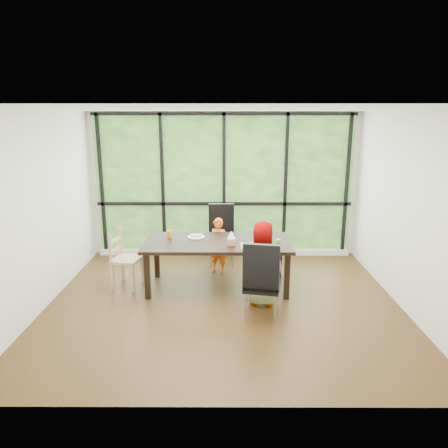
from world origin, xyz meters
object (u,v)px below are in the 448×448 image
(chair_window_leather, at_px, (222,235))
(child_toddler, at_px, (218,246))
(dining_table, at_px, (218,264))
(orange_cup, at_px, (170,234))
(plate_near, at_px, (260,246))
(plate_far, at_px, (196,237))
(chair_end_beech, at_px, (127,259))
(green_cup, at_px, (278,243))
(tissue_box, at_px, (231,241))
(child_older, at_px, (264,264))
(chair_interior_leather, at_px, (262,279))

(chair_window_leather, bearing_deg, child_toddler, -99.06)
(dining_table, xyz_separation_m, orange_cup, (-0.76, 0.21, 0.43))
(orange_cup, bearing_deg, plate_near, -17.73)
(chair_window_leather, bearing_deg, plate_near, -67.72)
(child_toddler, bearing_deg, dining_table, -68.61)
(plate_far, bearing_deg, chair_end_beech, -169.67)
(plate_far, bearing_deg, green_cup, -22.71)
(chair_window_leather, distance_m, child_toddler, 0.42)
(plate_far, relative_size, green_cup, 2.16)
(chair_end_beech, bearing_deg, tissue_box, -85.11)
(chair_end_beech, relative_size, child_toddler, 0.94)
(green_cup, bearing_deg, dining_table, 161.33)
(child_older, xyz_separation_m, plate_far, (-1.00, 0.81, 0.15))
(plate_far, relative_size, plate_near, 1.24)
(child_older, distance_m, green_cup, 0.43)
(chair_window_leather, relative_size, green_cup, 8.79)
(chair_end_beech, xyz_separation_m, orange_cup, (0.66, 0.19, 0.36))
(child_older, relative_size, plate_far, 4.55)
(dining_table, relative_size, child_older, 1.84)
(tissue_box, bearing_deg, plate_far, 144.42)
(plate_near, bearing_deg, tissue_box, 172.02)
(child_older, bearing_deg, chair_window_leather, -56.76)
(child_toddler, distance_m, tissue_box, 0.91)
(chair_interior_leather, relative_size, child_toddler, 1.13)
(chair_interior_leather, xyz_separation_m, plate_near, (0.03, 0.78, 0.22))
(chair_window_leather, xyz_separation_m, child_toddler, (-0.05, -0.42, -0.06))
(child_toddler, distance_m, plate_far, 0.61)
(child_toddler, distance_m, green_cup, 1.33)
(plate_far, bearing_deg, chair_interior_leather, -52.56)
(chair_end_beech, height_order, orange_cup, chair_end_beech)
(child_older, relative_size, green_cup, 9.85)
(child_toddler, bearing_deg, tissue_box, -54.26)
(chair_window_leather, xyz_separation_m, tissue_box, (0.16, -1.23, 0.26))
(dining_table, distance_m, green_cup, 1.03)
(dining_table, bearing_deg, child_toddler, 90.00)
(dining_table, distance_m, child_older, 0.92)
(dining_table, xyz_separation_m, child_toddler, (0.00, 0.64, 0.10))
(orange_cup, height_order, tissue_box, orange_cup)
(chair_end_beech, distance_m, child_toddler, 1.54)
(chair_interior_leather, xyz_separation_m, child_older, (0.05, 0.43, 0.07))
(child_older, relative_size, tissue_box, 9.98)
(chair_interior_leather, xyz_separation_m, green_cup, (0.28, 0.72, 0.27))
(chair_window_leather, distance_m, child_older, 1.76)
(child_toddler, distance_m, child_older, 1.41)
(chair_end_beech, xyz_separation_m, green_cup, (2.30, -0.32, 0.36))
(child_toddler, height_order, plate_near, child_toddler)
(chair_interior_leather, height_order, plate_far, chair_interior_leather)
(chair_interior_leather, distance_m, green_cup, 0.82)
(chair_interior_leather, height_order, child_toddler, chair_interior_leather)
(child_toddler, distance_m, orange_cup, 0.93)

